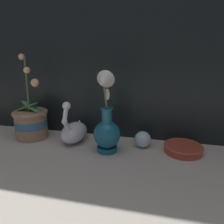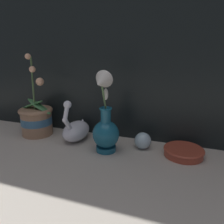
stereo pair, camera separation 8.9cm
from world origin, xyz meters
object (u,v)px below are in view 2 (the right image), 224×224
object	(u,v)px
blue_vase	(105,126)
amber_dish	(184,151)
glass_sphere	(143,141)
orchid_potted_plant	(36,118)
swan_figurine	(76,129)

from	to	relation	value
blue_vase	amber_dish	size ratio (longest dim) A/B	2.12
blue_vase	amber_dish	xyz separation A→B (m)	(0.30, 0.07, -0.09)
glass_sphere	amber_dish	size ratio (longest dim) A/B	0.45
orchid_potted_plant	blue_vase	size ratio (longest dim) A/B	1.16
orchid_potted_plant	glass_sphere	world-z (taller)	orchid_potted_plant
blue_vase	glass_sphere	distance (m)	0.17
swan_figurine	amber_dish	xyz separation A→B (m)	(0.47, 0.00, -0.03)
swan_figurine	blue_vase	world-z (taller)	blue_vase
swan_figurine	glass_sphere	bearing A→B (deg)	1.95
orchid_potted_plant	swan_figurine	world-z (taller)	orchid_potted_plant
blue_vase	glass_sphere	xyz separation A→B (m)	(0.14, 0.08, -0.07)
orchid_potted_plant	glass_sphere	xyz separation A→B (m)	(0.52, 0.01, -0.05)
orchid_potted_plant	blue_vase	world-z (taller)	orchid_potted_plant
blue_vase	amber_dish	bearing A→B (deg)	12.68
orchid_potted_plant	glass_sphere	distance (m)	0.52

